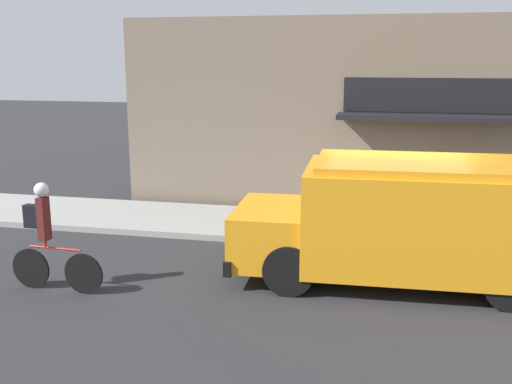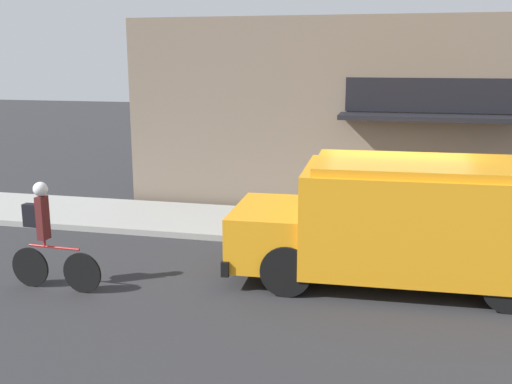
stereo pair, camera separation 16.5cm
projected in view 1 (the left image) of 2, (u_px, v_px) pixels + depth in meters
ground_plane at (394, 253)px, 11.23m from camera, size 70.00×70.00×0.00m
sidewalk at (394, 232)px, 12.38m from camera, size 28.00×2.43×0.13m
storefront at (400, 119)px, 13.30m from camera, size 12.89×1.05×4.51m
school_bus at (412, 219)px, 9.60m from camera, size 5.31×2.65×2.01m
cyclist at (48, 238)px, 9.29m from camera, size 1.59×0.22×1.73m
trash_bin at (400, 204)px, 12.42m from camera, size 0.58×0.58×0.98m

